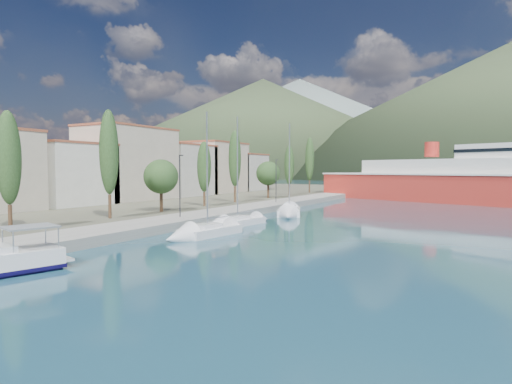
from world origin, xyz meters
The scene contains 10 objects.
ground centered at (0.00, 120.00, 0.00)m, with size 1400.00×1400.00×0.00m, color navy.
quay centered at (-9.00, 26.00, 0.40)m, with size 5.00×88.00×0.80m, color gray.
land_strip centered at (-47.00, 36.00, 0.35)m, with size 70.00×148.00×0.70m, color #565644.
town_buildings centered at (-32.00, 36.91, 5.57)m, with size 9.20×69.20×11.30m.
tree_row centered at (-14.71, 32.86, 5.81)m, with size 4.00×64.25×11.29m.
lamp_posts centered at (-9.00, 14.33, 4.08)m, with size 0.15×45.65×6.06m.
sailboat_near centered at (-2.84, 9.06, 0.30)m, with size 3.30×7.87×10.97m.
sailboat_mid centered at (-4.06, 15.79, 0.28)m, with size 3.20×8.07×11.30m.
sailboat_far centered at (-2.63, 26.73, 0.33)m, with size 5.38×8.42×11.83m.
ferry centered at (15.90, 59.48, 3.28)m, with size 54.81×29.62×10.77m.
Camera 1 is at (17.41, -18.03, 5.41)m, focal length 30.00 mm.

